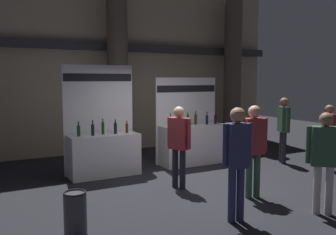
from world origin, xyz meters
name	(u,v)px	position (x,y,z in m)	size (l,w,h in m)	color
ground_plane	(180,186)	(0.00, 0.00, 0.00)	(24.00, 24.00, 0.00)	black
hall_colonnade	(111,59)	(0.00, 4.18, 2.84)	(11.79, 1.19, 5.82)	tan
exhibitor_booth_0	(103,149)	(-1.14, 1.58, 0.61)	(1.69, 0.66, 2.57)	white
exhibitor_booth_1	(192,141)	(1.30, 1.60, 0.61)	(1.85, 0.66, 2.28)	white
trash_bin	(75,214)	(-2.56, -1.40, 0.32)	(0.33, 0.33, 0.64)	#38383D
visitor_0	(283,124)	(3.47, 0.50, 1.04)	(0.37, 0.50, 1.75)	#23232D
visitor_1	(325,154)	(1.25, -2.53, 1.02)	(0.46, 0.44, 1.70)	silver
visitor_2	(237,155)	(-0.22, -2.10, 1.07)	(0.47, 0.29, 1.80)	navy
visitor_3	(328,131)	(3.88, -0.57, 0.97)	(0.45, 0.48, 1.61)	silver
visitor_4	(179,140)	(-0.11, -0.13, 1.00)	(0.36, 0.53, 1.69)	#23232D
visitor_5	(254,143)	(0.81, -1.33, 1.05)	(0.51, 0.34, 1.75)	#33563D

